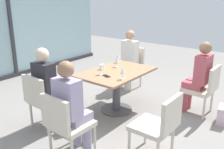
% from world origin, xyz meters
% --- Properties ---
extents(ground_plane, '(12.00, 12.00, 0.00)m').
position_xyz_m(ground_plane, '(0.00, 0.00, 0.00)').
color(ground_plane, gray).
extents(window_wall_backdrop, '(5.63, 0.10, 2.70)m').
position_xyz_m(window_wall_backdrop, '(0.00, 3.20, 1.21)').
color(window_wall_backdrop, '#94B7BC').
rests_on(window_wall_backdrop, ground_plane).
extents(dining_table_main, '(1.31, 0.87, 0.73)m').
position_xyz_m(dining_table_main, '(0.00, 0.00, 0.55)').
color(dining_table_main, '#997551').
rests_on(dining_table_main, ground_plane).
extents(chair_front_right, '(0.46, 0.50, 0.87)m').
position_xyz_m(chair_front_right, '(0.79, -1.25, 0.50)').
color(chair_front_right, beige).
rests_on(chair_front_right, ground_plane).
extents(chair_far_left, '(0.50, 0.46, 0.87)m').
position_xyz_m(chair_far_left, '(-1.18, 0.49, 0.50)').
color(chair_far_left, beige).
rests_on(chair_far_left, ground_plane).
extents(chair_side_end, '(0.50, 0.46, 0.87)m').
position_xyz_m(chair_side_end, '(-1.47, -0.33, 0.50)').
color(chair_side_end, beige).
rests_on(chair_side_end, ground_plane).
extents(chair_far_right, '(0.50, 0.46, 0.87)m').
position_xyz_m(chair_far_right, '(1.18, 0.49, 0.50)').
color(chair_far_right, beige).
rests_on(chair_far_right, ground_plane).
extents(chair_front_left, '(0.46, 0.50, 0.87)m').
position_xyz_m(chair_front_left, '(-0.79, -1.25, 0.50)').
color(chair_front_left, beige).
rests_on(chair_front_left, ground_plane).
extents(person_front_right, '(0.34, 0.39, 1.26)m').
position_xyz_m(person_front_right, '(0.79, -1.14, 0.70)').
color(person_front_right, '#B24C56').
rests_on(person_front_right, ground_plane).
extents(person_far_left, '(0.39, 0.34, 1.26)m').
position_xyz_m(person_far_left, '(-1.07, 0.49, 0.70)').
color(person_far_left, '#28282D').
rests_on(person_far_left, ground_plane).
extents(person_side_end, '(0.39, 0.34, 1.26)m').
position_xyz_m(person_side_end, '(-1.36, -0.33, 0.70)').
color(person_side_end, '#9E93B7').
rests_on(person_side_end, ground_plane).
extents(person_far_right, '(0.39, 0.34, 1.26)m').
position_xyz_m(person_far_right, '(1.07, 0.49, 0.70)').
color(person_far_right, silver).
rests_on(person_far_right, ground_plane).
extents(wine_glass_0, '(0.07, 0.07, 0.18)m').
position_xyz_m(wine_glass_0, '(0.21, 0.15, 0.86)').
color(wine_glass_0, silver).
rests_on(wine_glass_0, dining_table_main).
extents(wine_glass_1, '(0.07, 0.07, 0.18)m').
position_xyz_m(wine_glass_1, '(-0.28, -0.32, 0.86)').
color(wine_glass_1, silver).
rests_on(wine_glass_1, dining_table_main).
extents(wine_glass_2, '(0.07, 0.07, 0.18)m').
position_xyz_m(wine_glass_2, '(-0.30, 0.09, 0.86)').
color(wine_glass_2, silver).
rests_on(wine_glass_2, dining_table_main).
extents(wine_glass_3, '(0.07, 0.07, 0.18)m').
position_xyz_m(wine_glass_3, '(0.47, 0.32, 0.86)').
color(wine_glass_3, silver).
rests_on(wine_glass_3, dining_table_main).
extents(coffee_cup, '(0.08, 0.08, 0.09)m').
position_xyz_m(coffee_cup, '(-0.07, 0.27, 0.78)').
color(coffee_cup, white).
rests_on(coffee_cup, dining_table_main).
extents(cell_phone_on_table, '(0.11, 0.16, 0.01)m').
position_xyz_m(cell_phone_on_table, '(-0.32, -0.04, 0.73)').
color(cell_phone_on_table, black).
rests_on(cell_phone_on_table, dining_table_main).
extents(handbag_0, '(0.32, 0.21, 0.28)m').
position_xyz_m(handbag_0, '(0.69, -1.63, 0.14)').
color(handbag_0, beige).
rests_on(handbag_0, ground_plane).
extents(handbag_1, '(0.34, 0.27, 0.28)m').
position_xyz_m(handbag_1, '(-0.95, 0.10, 0.14)').
color(handbag_1, '#A3704C').
rests_on(handbag_1, ground_plane).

